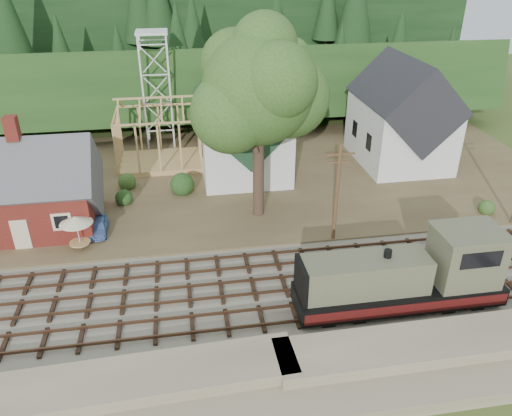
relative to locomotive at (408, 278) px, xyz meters
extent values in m
plane|color=#384C1E|center=(-9.09, 3.00, -2.22)|extent=(140.00, 140.00, 0.00)
cube|color=#7F7259|center=(-9.09, -5.50, -2.22)|extent=(64.00, 5.00, 1.60)
cube|color=#726B5B|center=(-9.09, 3.00, -2.14)|extent=(64.00, 11.00, 0.16)
cube|color=brown|center=(-9.09, 21.00, -2.07)|extent=(64.00, 26.00, 0.30)
cube|color=#1E3F19|center=(-9.09, 45.00, -2.22)|extent=(70.00, 28.96, 12.74)
cube|color=black|center=(-9.09, 61.00, -2.22)|extent=(80.00, 20.00, 12.00)
cube|color=#501B12|center=(-25.09, 14.00, -0.02)|extent=(10.00, 7.00, 3.80)
cube|color=#4C4C51|center=(-25.09, 14.00, 1.88)|extent=(10.80, 7.41, 7.41)
cube|color=#501B12|center=(-25.09, 14.00, 6.18)|extent=(0.90, 0.90, 1.80)
cube|color=beige|center=(-25.09, 10.48, -0.72)|extent=(1.20, 0.06, 2.40)
cube|color=silver|center=(-7.09, 23.00, 1.28)|extent=(8.00, 12.00, 6.40)
cube|color=#193722|center=(-7.09, 23.00, 4.48)|extent=(8.40, 12.96, 8.40)
cube|color=silver|center=(-7.09, 17.00, 6.48)|extent=(2.40, 2.40, 4.00)
cone|color=#193722|center=(-7.09, 17.00, 9.78)|extent=(5.37, 5.37, 2.60)
cube|color=silver|center=(8.91, 22.00, 1.28)|extent=(8.00, 10.00, 6.40)
cube|color=black|center=(8.91, 22.00, 4.48)|extent=(8.40, 10.80, 8.40)
cube|color=tan|center=(-15.09, 25.00, -1.67)|extent=(8.00, 6.00, 0.50)
cube|color=tan|center=(-15.09, 25.00, 4.98)|extent=(8.00, 0.18, 0.18)
cube|color=silver|center=(-16.49, 29.60, 4.08)|extent=(0.18, 0.18, 12.00)
cube|color=silver|center=(-13.69, 29.60, 4.08)|extent=(0.18, 0.18, 12.00)
cube|color=silver|center=(-16.49, 32.40, 4.08)|extent=(0.18, 0.18, 12.00)
cube|color=silver|center=(-13.69, 32.40, 4.08)|extent=(0.18, 0.18, 12.00)
cube|color=silver|center=(-15.09, 31.00, 10.08)|extent=(3.20, 3.20, 0.25)
cylinder|color=#38281E|center=(-7.09, 13.00, 2.08)|extent=(0.90, 0.90, 8.00)
sphere|color=#2D491B|center=(-7.09, 13.00, 8.58)|extent=(8.40, 8.40, 8.40)
sphere|color=#2D491B|center=(-4.59, 14.00, 7.58)|extent=(6.40, 6.40, 6.40)
sphere|color=#2D491B|center=(-9.29, 12.20, 7.08)|extent=(6.00, 6.00, 6.00)
cylinder|color=#4C331E|center=(-2.09, 8.20, 1.78)|extent=(0.28, 0.28, 8.00)
cube|color=#4C331E|center=(-2.09, 8.20, 4.98)|extent=(2.20, 0.12, 0.12)
cube|color=#4C331E|center=(-2.09, 8.20, 4.38)|extent=(1.80, 0.12, 0.12)
cube|color=black|center=(-0.49, 0.00, -1.88)|extent=(12.72, 2.65, 0.37)
cube|color=black|center=(-0.49, 0.00, -1.13)|extent=(12.72, 3.07, 1.17)
cube|color=#52533D|center=(-2.82, 0.00, 0.56)|extent=(7.63, 2.44, 2.23)
cube|color=#52533D|center=(3.54, 0.00, 1.15)|extent=(3.82, 2.97, 3.39)
cube|color=#52533D|center=(3.54, 0.00, 2.90)|extent=(4.03, 3.18, 0.21)
cube|color=black|center=(3.54, -1.50, 1.89)|extent=(2.54, 0.06, 1.06)
cube|color=#460F0F|center=(-0.49, -1.56, -1.13)|extent=(12.72, 0.04, 0.74)
cube|color=#460F0F|center=(-0.49, 1.56, -1.13)|extent=(12.72, 0.04, 0.74)
cylinder|color=black|center=(-1.55, 0.00, 1.78)|extent=(0.47, 0.47, 0.74)
imported|color=#618BD1|center=(-19.84, 11.94, -1.37)|extent=(1.36, 3.29, 1.12)
imported|color=#6C9466|center=(-25.68, 16.07, -1.34)|extent=(3.57, 1.33, 1.16)
imported|color=#AD180D|center=(10.64, 21.28, -1.30)|extent=(4.82, 2.99, 1.24)
cylinder|color=silver|center=(-20.97, 9.90, -0.74)|extent=(0.11, 0.11, 2.38)
cylinder|color=tan|center=(-20.97, 9.90, -1.44)|extent=(1.51, 1.51, 0.09)
cone|color=beige|center=(-20.97, 9.90, 0.45)|extent=(2.38, 2.38, 0.54)
camera|label=1|loc=(-13.21, -23.03, 18.08)|focal=35.00mm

